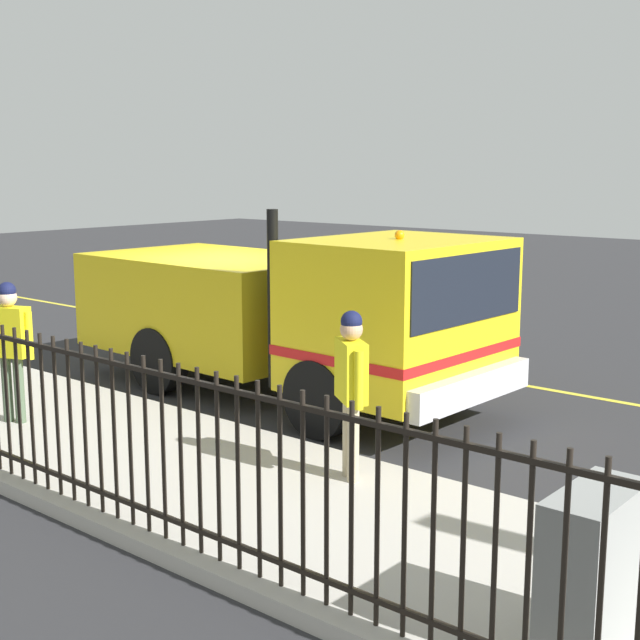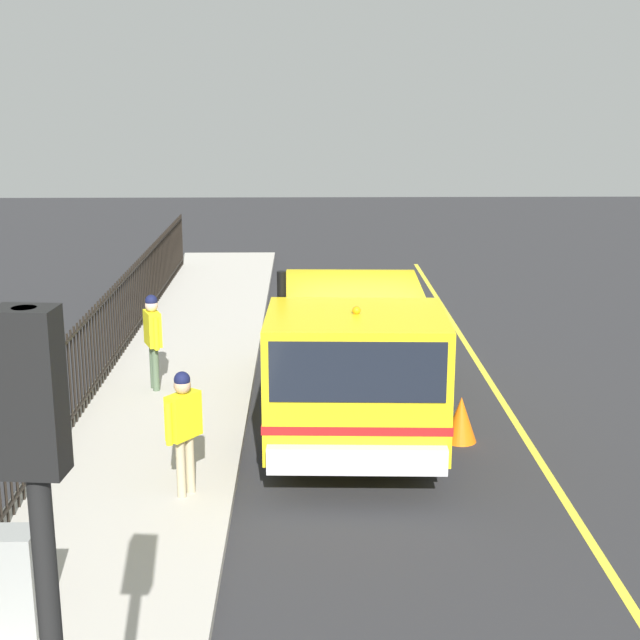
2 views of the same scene
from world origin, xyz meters
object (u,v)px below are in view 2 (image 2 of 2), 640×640
(worker_standing, at_px, (184,420))
(traffic_cone, at_px, (461,419))
(pedestrian_distant, at_px, (153,332))
(traffic_light_near, at_px, (43,543))
(work_truck, at_px, (353,351))

(worker_standing, distance_m, traffic_cone, 4.60)
(pedestrian_distant, relative_size, traffic_light_near, 0.41)
(worker_standing, xyz_separation_m, traffic_light_near, (-0.24, 6.88, 1.94))
(work_truck, xyz_separation_m, worker_standing, (2.34, 2.71, -0.13))
(work_truck, height_order, traffic_cone, work_truck)
(work_truck, xyz_separation_m, traffic_light_near, (2.10, 9.59, 1.81))
(worker_standing, relative_size, traffic_cone, 2.35)
(worker_standing, bearing_deg, traffic_light_near, -141.53)
(work_truck, distance_m, worker_standing, 3.58)
(work_truck, bearing_deg, traffic_light_near, 79.63)
(worker_standing, xyz_separation_m, pedestrian_distant, (1.09, -4.33, 0.01))
(traffic_light_near, height_order, traffic_cone, traffic_light_near)
(work_truck, height_order, pedestrian_distant, work_truck)
(work_truck, height_order, worker_standing, work_truck)
(work_truck, xyz_separation_m, traffic_cone, (-1.65, 0.56, -0.95))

